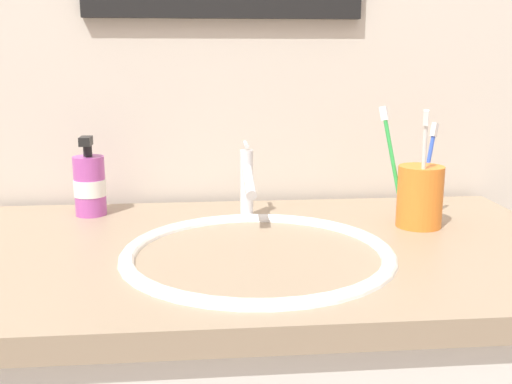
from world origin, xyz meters
TOP-DOWN VIEW (x-y plane):
  - tiled_wall_back at (0.00, 0.33)m, footprint 2.29×0.04m
  - sink_basin at (0.03, -0.05)m, footprint 0.41×0.41m
  - faucet at (0.03, 0.15)m, footprint 0.02×0.15m
  - toothbrush_cup at (0.33, 0.08)m, footprint 0.08×0.08m
  - toothbrush_green at (0.28, 0.10)m, footprint 0.05×0.04m
  - toothbrush_blue at (0.35, 0.11)m, footprint 0.05×0.04m
  - toothbrush_white at (0.32, 0.05)m, footprint 0.03×0.04m
  - soap_dispenser at (-0.26, 0.21)m, footprint 0.06×0.06m

SIDE VIEW (x-z plane):
  - sink_basin at x=0.03m, z-range 0.82..0.94m
  - toothbrush_cup at x=0.33m, z-range 0.92..1.03m
  - soap_dispenser at x=-0.26m, z-range 0.90..1.05m
  - faucet at x=0.03m, z-range 0.92..1.06m
  - toothbrush_blue at x=0.35m, z-range 0.94..1.11m
  - toothbrush_white at x=0.32m, z-range 0.94..1.14m
  - toothbrush_green at x=0.28m, z-range 0.94..1.14m
  - tiled_wall_back at x=0.00m, z-range 0.00..2.40m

